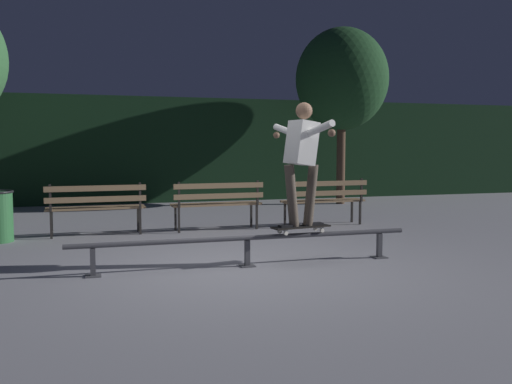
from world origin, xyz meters
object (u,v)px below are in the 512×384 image
at_px(grind_rail, 247,242).
at_px(skateboarder, 302,153).
at_px(park_bench_left_center, 218,200).
at_px(park_bench_right_center, 325,197).
at_px(skateboard, 301,227).
at_px(park_bench_leftmost, 96,204).
at_px(tree_far_right, 342,80).

bearing_deg(grind_rail, skateboarder, 0.04).
relative_size(park_bench_left_center, park_bench_right_center, 1.00).
bearing_deg(park_bench_left_center, park_bench_right_center, 0.00).
relative_size(grind_rail, skateboard, 5.37).
height_order(grind_rail, skateboard, skateboard).
bearing_deg(skateboarder, park_bench_right_center, 60.98).
relative_size(skateboarder, park_bench_right_center, 0.97).
bearing_deg(grind_rail, park_bench_left_center, 84.24).
distance_m(skateboard, park_bench_left_center, 2.98).
height_order(park_bench_leftmost, tree_far_right, tree_far_right).
height_order(grind_rail, park_bench_right_center, park_bench_right_center).
xyz_separation_m(grind_rail, park_bench_left_center, (0.30, 2.95, 0.24)).
bearing_deg(tree_far_right, park_bench_left_center, -138.97).
relative_size(grind_rail, park_bench_leftmost, 2.67).
bearing_deg(park_bench_right_center, park_bench_left_center, 180.00).
bearing_deg(tree_far_right, skateboard, -119.38).
bearing_deg(park_bench_leftmost, tree_far_right, 30.05).
bearing_deg(grind_rail, tree_far_right, 56.09).
xyz_separation_m(grind_rail, skateboard, (0.71, 0.00, 0.16)).
bearing_deg(skateboard, park_bench_left_center, 97.93).
bearing_deg(park_bench_left_center, grind_rail, -95.76).
distance_m(park_bench_leftmost, tree_far_right, 7.55).
xyz_separation_m(park_bench_left_center, tree_far_right, (4.07, 3.54, 2.65)).
bearing_deg(skateboard, skateboarder, 9.60).
distance_m(skateboard, tree_far_right, 7.94).
height_order(skateboard, park_bench_left_center, park_bench_left_center).
relative_size(park_bench_left_center, tree_far_right, 0.36).
bearing_deg(skateboarder, skateboard, -170.40).
relative_size(skateboarder, park_bench_left_center, 0.97).
height_order(skateboarder, tree_far_right, tree_far_right).
bearing_deg(park_bench_left_center, skateboarder, -82.02).
height_order(skateboarder, park_bench_left_center, skateboarder).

